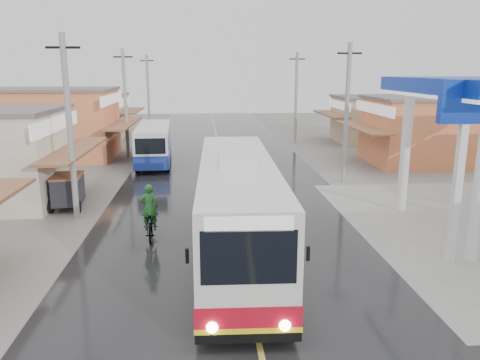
{
  "coord_description": "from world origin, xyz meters",
  "views": [
    {
      "loc": [
        -1.25,
        -11.58,
        6.51
      ],
      "look_at": [
        0.22,
        7.3,
        2.03
      ],
      "focal_mm": 35.0,
      "sensor_mm": 36.0,
      "label": 1
    }
  ],
  "objects_px": {
    "coach_bus": "(237,207)",
    "second_bus": "(154,144)",
    "cyclist": "(151,221)",
    "tricycle_near": "(68,189)"
  },
  "relations": [
    {
      "from": "coach_bus",
      "to": "second_bus",
      "type": "distance_m",
      "value": 17.79
    },
    {
      "from": "tricycle_near",
      "to": "second_bus",
      "type": "bearing_deg",
      "value": 68.81
    },
    {
      "from": "cyclist",
      "to": "tricycle_near",
      "type": "bearing_deg",
      "value": 129.58
    },
    {
      "from": "cyclist",
      "to": "coach_bus",
      "type": "bearing_deg",
      "value": -36.43
    },
    {
      "from": "coach_bus",
      "to": "second_bus",
      "type": "bearing_deg",
      "value": 106.6
    },
    {
      "from": "coach_bus",
      "to": "tricycle_near",
      "type": "distance_m",
      "value": 10.07
    },
    {
      "from": "coach_bus",
      "to": "second_bus",
      "type": "relative_size",
      "value": 1.47
    },
    {
      "from": "cyclist",
      "to": "tricycle_near",
      "type": "relative_size",
      "value": 1.05
    },
    {
      "from": "second_bus",
      "to": "tricycle_near",
      "type": "relative_size",
      "value": 3.81
    },
    {
      "from": "coach_bus",
      "to": "cyclist",
      "type": "xyz_separation_m",
      "value": [
        -3.26,
        2.01,
        -1.07
      ]
    }
  ]
}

